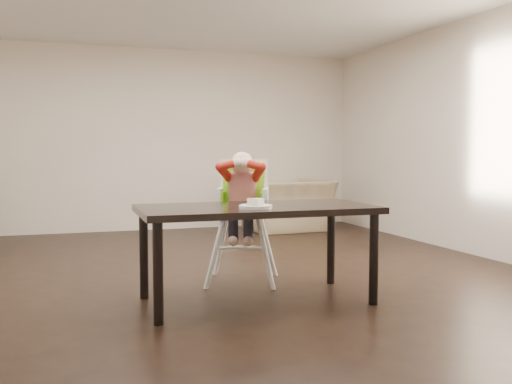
% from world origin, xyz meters
% --- Properties ---
extents(ground, '(7.00, 7.00, 0.00)m').
position_xyz_m(ground, '(0.00, 0.00, 0.00)').
color(ground, black).
rests_on(ground, ground).
extents(room_walls, '(6.02, 7.02, 2.71)m').
position_xyz_m(room_walls, '(0.00, 0.00, 1.86)').
color(room_walls, beige).
rests_on(room_walls, ground).
extents(dining_table, '(1.80, 0.90, 0.75)m').
position_xyz_m(dining_table, '(0.02, -0.91, 0.67)').
color(dining_table, black).
rests_on(dining_table, ground).
extents(high_chair, '(0.63, 0.63, 1.16)m').
position_xyz_m(high_chair, '(0.12, -0.21, 0.82)').
color(high_chair, white).
rests_on(high_chair, ground).
extents(plate, '(0.33, 0.33, 0.07)m').
position_xyz_m(plate, '(-0.04, -1.09, 0.77)').
color(plate, white).
rests_on(plate, dining_table).
extents(armchair, '(1.21, 0.84, 1.01)m').
position_xyz_m(armchair, '(1.75, 2.80, 0.51)').
color(armchair, tan).
rests_on(armchair, ground).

